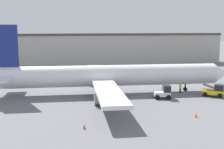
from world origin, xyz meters
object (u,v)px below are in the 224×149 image
at_px(safety_cone_far, 84,126).
at_px(ground_crew_worker, 180,88).
at_px(belt_loader_truck, 215,91).
at_px(baggage_tug, 112,99).
at_px(airplane, 106,76).
at_px(safety_cone_near, 196,115).
at_px(pushback_tug, 163,92).

bearing_deg(safety_cone_far, ground_crew_worker, 33.00).
xyz_separation_m(ground_crew_worker, safety_cone_far, (-19.72, -12.81, -0.69)).
bearing_deg(belt_loader_truck, baggage_tug, -138.70).
relative_size(baggage_tug, safety_cone_far, 5.12).
height_order(airplane, safety_cone_near, airplane).
xyz_separation_m(safety_cone_near, safety_cone_far, (-14.32, 0.02, 0.00)).
xyz_separation_m(belt_loader_truck, safety_cone_far, (-23.70, -8.75, -0.72)).
distance_m(airplane, safety_cone_far, 18.11).
xyz_separation_m(pushback_tug, safety_cone_near, (-0.77, -10.23, -0.70)).
bearing_deg(airplane, pushback_tug, -28.53).
bearing_deg(safety_cone_far, baggage_tug, 55.42).
height_order(baggage_tug, safety_cone_near, baggage_tug).
bearing_deg(ground_crew_worker, airplane, 161.12).
xyz_separation_m(airplane, ground_crew_worker, (12.50, -3.57, -2.09)).
distance_m(belt_loader_truck, pushback_tug, 8.72).
bearing_deg(belt_loader_truck, safety_cone_near, -95.67).
xyz_separation_m(airplane, baggage_tug, (-1.20, -7.65, -2.12)).
distance_m(baggage_tug, safety_cone_far, 10.62).
bearing_deg(safety_cone_near, ground_crew_worker, 67.19).
bearing_deg(baggage_tug, airplane, 90.00).
xyz_separation_m(ground_crew_worker, baggage_tug, (-13.70, -4.08, -0.03)).
xyz_separation_m(belt_loader_truck, pushback_tug, (-8.60, 1.46, -0.02)).
distance_m(ground_crew_worker, pushback_tug, 5.30).
xyz_separation_m(airplane, pushback_tug, (7.88, -6.16, -2.09)).
relative_size(ground_crew_worker, baggage_tug, 0.64).
xyz_separation_m(belt_loader_truck, safety_cone_near, (-9.37, -8.77, -0.72)).
bearing_deg(safety_cone_far, airplane, 66.21).
bearing_deg(baggage_tug, ground_crew_worker, 25.51).
height_order(airplane, belt_loader_truck, airplane).
height_order(ground_crew_worker, pushback_tug, pushback_tug).
relative_size(pushback_tug, safety_cone_near, 5.63).
bearing_deg(ground_crew_worker, safety_cone_far, -149.93).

